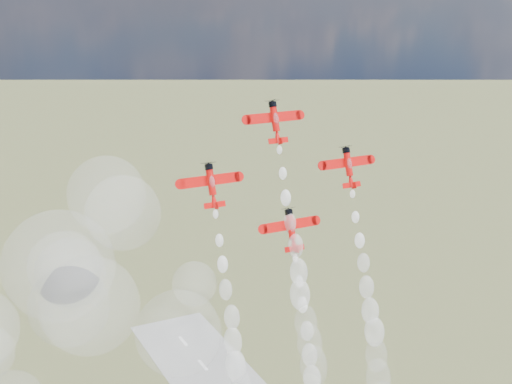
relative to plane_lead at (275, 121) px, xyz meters
The scene contains 7 objects.
plane_lead is the anchor object (origin of this frame).
plane_left 18.92m from the plane_lead, 166.92° to the right, with size 12.12×5.24×8.35m.
plane_right 18.92m from the plane_lead, 13.08° to the right, with size 12.12×5.24×8.35m.
plane_slot 21.69m from the plane_lead, 90.00° to the right, with size 12.12×5.24×8.35m.
smoke_trail_lead 40.54m from the plane_lead, 89.14° to the right, with size 5.50×17.04×44.51m.
smoke_trail_right 53.36m from the plane_lead, 47.84° to the right, with size 5.60×17.24×44.28m.
drifted_smoke_cloud 50.19m from the plane_lead, 168.41° to the left, with size 58.60×34.53×55.26m.
Camera 1 is at (-84.91, -103.77, 133.66)m, focal length 50.00 mm.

